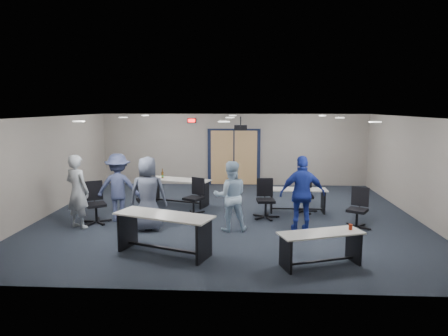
# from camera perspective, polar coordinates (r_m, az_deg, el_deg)

# --- Properties ---
(floor) EXTENTS (10.00, 10.00, 0.00)m
(floor) POSITION_cam_1_polar(r_m,az_deg,el_deg) (11.01, 0.71, -6.89)
(floor) COLOR black
(floor) RESTS_ON ground
(back_wall) EXTENTS (10.00, 0.04, 2.70)m
(back_wall) POSITION_cam_1_polar(r_m,az_deg,el_deg) (15.18, 1.43, 2.64)
(back_wall) COLOR gray
(back_wall) RESTS_ON floor
(front_wall) EXTENTS (10.00, 0.04, 2.70)m
(front_wall) POSITION_cam_1_polar(r_m,az_deg,el_deg) (6.32, -1.00, -6.11)
(front_wall) COLOR gray
(front_wall) RESTS_ON floor
(left_wall) EXTENTS (0.04, 9.00, 2.70)m
(left_wall) POSITION_cam_1_polar(r_m,az_deg,el_deg) (12.01, -23.85, 0.26)
(left_wall) COLOR gray
(left_wall) RESTS_ON floor
(right_wall) EXTENTS (0.04, 9.00, 2.70)m
(right_wall) POSITION_cam_1_polar(r_m,az_deg,el_deg) (11.64, 26.13, -0.14)
(right_wall) COLOR gray
(right_wall) RESTS_ON floor
(ceiling) EXTENTS (10.00, 9.00, 0.04)m
(ceiling) POSITION_cam_1_polar(r_m,az_deg,el_deg) (10.60, 0.73, 7.30)
(ceiling) COLOR silver
(ceiling) RESTS_ON back_wall
(double_door) EXTENTS (2.00, 0.07, 2.20)m
(double_door) POSITION_cam_1_polar(r_m,az_deg,el_deg) (15.18, 1.42, 1.50)
(double_door) COLOR black
(double_door) RESTS_ON back_wall
(exit_sign) EXTENTS (0.32, 0.07, 0.18)m
(exit_sign) POSITION_cam_1_polar(r_m,az_deg,el_deg) (15.18, -4.65, 6.77)
(exit_sign) COLOR black
(exit_sign) RESTS_ON back_wall
(ceiling_projector) EXTENTS (0.35, 0.32, 0.37)m
(ceiling_projector) POSITION_cam_1_polar(r_m,az_deg,el_deg) (11.10, 2.39, 5.84)
(ceiling_projector) COLOR black
(ceiling_projector) RESTS_ON ceiling
(ceiling_can_lights) EXTENTS (6.24, 5.74, 0.02)m
(ceiling_can_lights) POSITION_cam_1_polar(r_m,az_deg,el_deg) (10.85, 0.79, 7.18)
(ceiling_can_lights) COLOR white
(ceiling_can_lights) RESTS_ON ceiling
(table_front_left) EXTENTS (2.14, 1.35, 0.82)m
(table_front_left) POSITION_cam_1_polar(r_m,az_deg,el_deg) (8.24, -8.57, -8.32)
(table_front_left) COLOR beige
(table_front_left) RESTS_ON floor
(table_front_right) EXTENTS (1.69, 1.02, 0.76)m
(table_front_right) POSITION_cam_1_polar(r_m,az_deg,el_deg) (7.81, 13.69, -10.34)
(table_front_right) COLOR beige
(table_front_right) RESTS_ON floor
(table_back_left) EXTENTS (2.06, 1.24, 1.09)m
(table_back_left) POSITION_cam_1_polar(r_m,az_deg,el_deg) (12.23, -6.58, -2.72)
(table_back_left) COLOR beige
(table_back_left) RESTS_ON floor
(table_back_right) EXTENTS (1.65, 0.56, 0.67)m
(table_back_right) POSITION_cam_1_polar(r_m,az_deg,el_deg) (11.52, 10.40, -3.99)
(table_back_right) COLOR beige
(table_back_right) RESTS_ON floor
(chair_back_a) EXTENTS (0.88, 0.88, 1.06)m
(chair_back_a) POSITION_cam_1_polar(r_m,az_deg,el_deg) (10.95, -11.07, -4.28)
(chair_back_a) COLOR black
(chair_back_a) RESTS_ON floor
(chair_back_b) EXTENTS (0.88, 0.88, 1.02)m
(chair_back_b) POSITION_cam_1_polar(r_m,az_deg,el_deg) (11.05, -4.39, -4.14)
(chair_back_b) COLOR black
(chair_back_b) RESTS_ON floor
(chair_back_c) EXTENTS (0.72, 0.72, 1.06)m
(chair_back_c) POSITION_cam_1_polar(r_m,az_deg,el_deg) (10.74, 5.99, -4.42)
(chair_back_c) COLOR black
(chair_back_c) RESTS_ON floor
(chair_back_d) EXTENTS (0.63, 0.63, 1.01)m
(chair_back_d) POSITION_cam_1_polar(r_m,az_deg,el_deg) (11.53, 11.52, -3.78)
(chair_back_d) COLOR black
(chair_back_d) RESTS_ON floor
(chair_loose_left) EXTENTS (0.92, 0.92, 1.07)m
(chair_loose_left) POSITION_cam_1_polar(r_m,az_deg,el_deg) (10.74, -17.85, -4.77)
(chair_loose_left) COLOR black
(chair_loose_left) RESTS_ON floor
(chair_loose_right) EXTENTS (0.87, 0.87, 1.01)m
(chair_loose_right) POSITION_cam_1_polar(r_m,az_deg,el_deg) (10.33, 18.50, -5.52)
(chair_loose_right) COLOR black
(chair_loose_right) RESTS_ON floor
(person_gray) EXTENTS (0.79, 0.67, 1.83)m
(person_gray) POSITION_cam_1_polar(r_m,az_deg,el_deg) (10.42, -20.21, -3.16)
(person_gray) COLOR #9CA2AA
(person_gray) RESTS_ON floor
(person_plaid) EXTENTS (0.92, 0.64, 1.80)m
(person_plaid) POSITION_cam_1_polar(r_m,az_deg,el_deg) (9.76, -10.79, -3.64)
(person_plaid) COLOR #4E556B
(person_plaid) RESTS_ON floor
(person_lightblue) EXTENTS (0.90, 0.75, 1.69)m
(person_lightblue) POSITION_cam_1_polar(r_m,az_deg,el_deg) (9.60, 0.94, -4.02)
(person_lightblue) COLOR #B7D6F2
(person_lightblue) RESTS_ON floor
(person_navy) EXTENTS (1.10, 0.51, 1.83)m
(person_navy) POSITION_cam_1_polar(r_m,az_deg,el_deg) (9.68, 11.13, -3.66)
(person_navy) COLOR navy
(person_navy) RESTS_ON floor
(person_back) EXTENTS (1.21, 0.77, 1.77)m
(person_back) POSITION_cam_1_polar(r_m,az_deg,el_deg) (10.76, -14.85, -2.70)
(person_back) COLOR #404A74
(person_back) RESTS_ON floor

